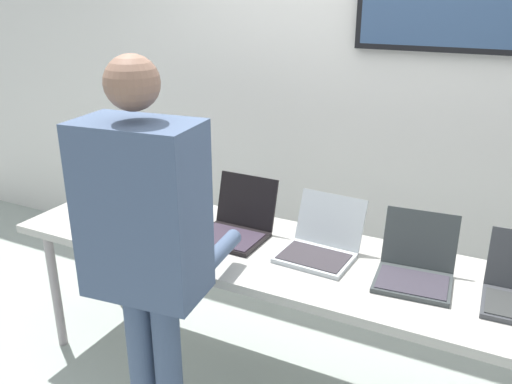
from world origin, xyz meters
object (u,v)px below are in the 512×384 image
object	(u,v)px
laptop_station_2	(321,243)
laptop_station_3	(415,266)
workbench	(276,261)
equipment_box	(112,172)
laptop_station_0	(159,211)
person	(146,240)
laptop_station_1	(237,223)

from	to	relation	value
laptop_station_2	laptop_station_3	distance (m)	0.43
laptop_station_2	workbench	bearing A→B (deg)	-161.98
equipment_box	laptop_station_0	size ratio (longest dim) A/B	0.98
laptop_station_0	laptop_station_2	size ratio (longest dim) A/B	1.03
laptop_station_2	laptop_station_3	xyz separation A→B (m)	(0.43, -0.03, 0.00)
laptop_station_0	laptop_station_3	bearing A→B (deg)	0.30
person	equipment_box	bearing A→B (deg)	137.82
laptop_station_1	laptop_station_3	distance (m)	0.87
person	laptop_station_3	bearing A→B (deg)	37.22
workbench	laptop_station_3	distance (m)	0.64
laptop_station_0	person	world-z (taller)	person
workbench	laptop_station_1	bearing A→B (deg)	164.37
person	laptop_station_1	bearing A→B (deg)	90.25
laptop_station_2	person	size ratio (longest dim) A/B	0.21
laptop_station_1	laptop_station_3	world-z (taller)	laptop_station_1
laptop_station_1	laptop_station_3	xyz separation A→B (m)	(0.87, -0.03, -0.00)
equipment_box	laptop_station_1	xyz separation A→B (m)	(0.85, -0.09, -0.11)
laptop_station_2	laptop_station_3	bearing A→B (deg)	-3.44
workbench	person	size ratio (longest dim) A/B	1.54
laptop_station_2	person	xyz separation A→B (m)	(-0.44, -0.69, 0.22)
workbench	person	distance (m)	0.74
equipment_box	laptop_station_0	bearing A→B (deg)	-16.66
equipment_box	laptop_station_3	xyz separation A→B (m)	(1.73, -0.12, -0.11)
workbench	laptop_station_1	distance (m)	0.28
laptop_station_0	laptop_station_1	size ratio (longest dim) A/B	1.06
equipment_box	person	distance (m)	1.16
laptop_station_0	laptop_station_2	xyz separation A→B (m)	(0.88, 0.03, 0.00)
person	laptop_station_2	bearing A→B (deg)	57.36
equipment_box	laptop_station_3	distance (m)	1.73
workbench	equipment_box	xyz separation A→B (m)	(-1.10, 0.16, 0.22)
laptop_station_0	laptop_station_3	world-z (taller)	laptop_station_3
laptop_station_3	person	size ratio (longest dim) A/B	0.21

